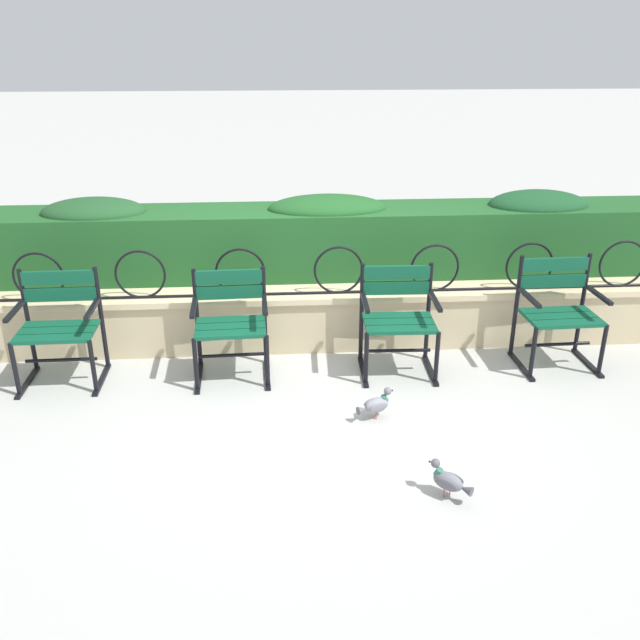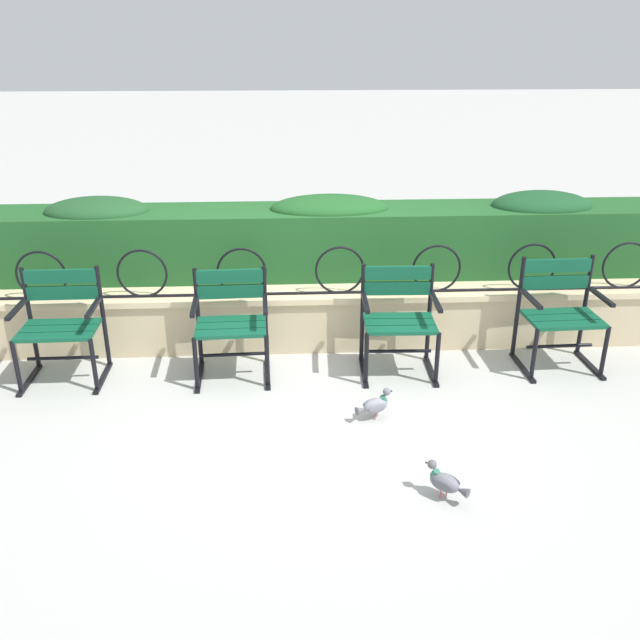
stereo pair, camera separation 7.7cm
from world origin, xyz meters
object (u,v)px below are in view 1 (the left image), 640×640
object	(u,v)px
park_chair_centre_left	(231,321)
pigeon_far_side	(449,481)
park_chair_centre_right	(398,317)
pigeon_near_chairs	(376,404)
park_chair_leftmost	(59,324)
park_chair_rightmost	(558,310)

from	to	relation	value
park_chair_centre_left	pigeon_far_side	distance (m)	2.20
park_chair_centre_left	park_chair_centre_right	world-z (taller)	park_chair_centre_right
park_chair_centre_left	pigeon_near_chairs	size ratio (longest dim) A/B	3.05
park_chair_leftmost	pigeon_near_chairs	distance (m)	2.54
park_chair_centre_left	pigeon_far_side	size ratio (longest dim) A/B	3.54
park_chair_leftmost	pigeon_far_side	bearing A→B (deg)	-32.23
park_chair_centre_right	park_chair_rightmost	world-z (taller)	park_chair_rightmost
park_chair_centre_right	pigeon_far_side	xyz separation A→B (m)	(0.02, -1.68, -0.35)
park_chair_centre_right	park_chair_rightmost	distance (m)	1.33
park_chair_leftmost	pigeon_near_chairs	xyz separation A→B (m)	(2.39, -0.78, -0.36)
park_chair_centre_left	park_chair_centre_right	distance (m)	1.34
park_chair_leftmost	pigeon_far_side	world-z (taller)	park_chair_leftmost
park_chair_centre_left	park_chair_rightmost	world-z (taller)	park_chair_rightmost
park_chair_centre_left	pigeon_far_side	world-z (taller)	park_chair_centre_left
park_chair_centre_left	pigeon_near_chairs	bearing A→B (deg)	-36.19
pigeon_far_side	park_chair_centre_right	bearing A→B (deg)	90.80
park_chair_centre_left	park_chair_centre_right	size ratio (longest dim) A/B	0.99
park_chair_centre_left	park_chair_centre_right	bearing A→B (deg)	-0.25
park_chair_centre_left	park_chair_rightmost	distance (m)	2.66
park_chair_leftmost	pigeon_near_chairs	bearing A→B (deg)	-18.12
park_chair_leftmost	park_chair_centre_left	xyz separation A→B (m)	(1.33, -0.01, -0.01)
park_chair_rightmost	park_chair_leftmost	bearing A→B (deg)	-179.76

